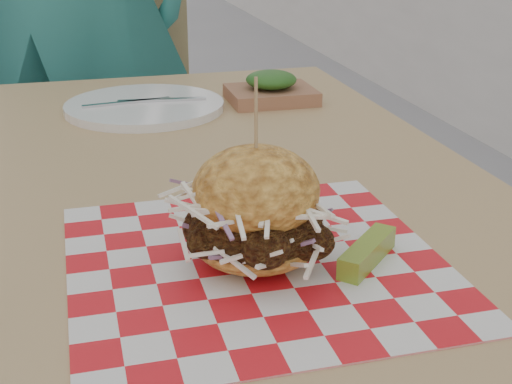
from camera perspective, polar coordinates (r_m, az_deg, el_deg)
The scene contains 7 objects.
patio_table at distance 0.95m, azimuth -6.23°, elevation -3.38°, with size 0.80×1.20×0.75m.
patio_chair at distance 1.97m, azimuth -10.71°, elevation 6.23°, with size 0.45×0.46×0.95m.
paper_liner at distance 0.70m, azimuth 0.00°, elevation -5.62°, with size 0.36×0.36×0.00m, color red.
sandwich at distance 0.68m, azimuth 0.00°, elevation -1.75°, with size 0.16×0.16×0.18m.
pickle_spear at distance 0.70m, azimuth 8.89°, elevation -4.80°, with size 0.10×0.02×0.02m, color #91AD32.
place_setting at distance 1.24m, azimuth -8.89°, elevation 6.79°, with size 0.27×0.27×0.02m.
kraft_tray at distance 1.27m, azimuth 1.22°, elevation 8.22°, with size 0.15×0.12×0.06m.
Camera 1 is at (0.08, -0.91, 1.08)m, focal length 50.00 mm.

